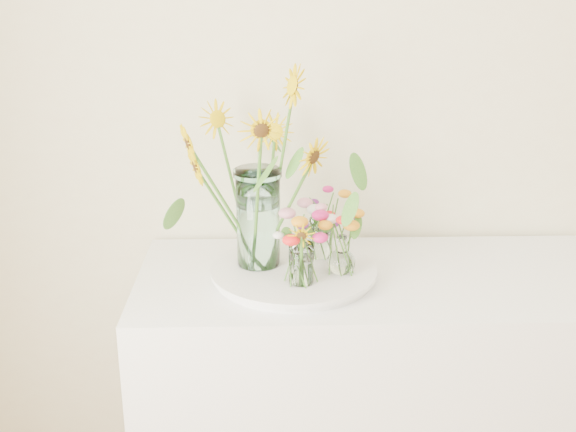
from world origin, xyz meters
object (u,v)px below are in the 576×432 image
Objects in this scene: counter at (375,409)px; small_vase_a at (301,264)px; tray at (294,274)px; mason_jar at (258,218)px; small_vase_b at (342,255)px; small_vase_c at (321,238)px.

small_vase_a is at bearing -154.99° from counter.
tray is at bearing 99.83° from small_vase_a.
mason_jar is 0.26m from small_vase_b.
tray is 3.95× the size of small_vase_b.
tray is (-0.25, -0.01, 0.46)m from counter.
small_vase_c is at bearing 46.49° from tray.
mason_jar is 2.36× the size of small_vase_c.
small_vase_b reaches higher than tray.
mason_jar is at bearing 164.23° from small_vase_b.
small_vase_a is (0.12, -0.13, -0.09)m from mason_jar.
small_vase_b is at bearing -15.77° from mason_jar.
small_vase_c is at bearing 15.82° from mason_jar.
small_vase_a is 0.96× the size of small_vase_c.
small_vase_a is at bearing -109.46° from small_vase_c.
mason_jar is at bearing 160.32° from tray.
counter is 4.86× the size of mason_jar.
counter is 0.57m from small_vase_c.
small_vase_a reaches higher than counter.
tray is 0.15m from small_vase_b.
counter is 11.94× the size of small_vase_a.
counter is at bearing 18.89° from small_vase_b.
counter is 3.13× the size of tray.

